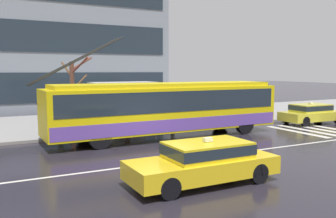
# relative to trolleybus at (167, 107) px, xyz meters

# --- Properties ---
(ground_plane) EXTENTS (160.00, 160.00, 0.00)m
(ground_plane) POSITION_rel_trolleybus_xyz_m (-2.00, -3.30, -1.54)
(ground_plane) COLOR #232029
(sidewalk_slab) EXTENTS (80.00, 10.00, 0.14)m
(sidewalk_slab) POSITION_rel_trolleybus_xyz_m (-2.00, 6.60, -1.47)
(sidewalk_slab) COLOR gray
(sidewalk_slab) RESTS_ON ground_plane
(crosswalk_stripe_edge_near) EXTENTS (0.44, 4.40, 0.01)m
(crosswalk_stripe_edge_near) POSITION_rel_trolleybus_xyz_m (7.18, -1.85, -1.54)
(crosswalk_stripe_edge_near) COLOR beige
(crosswalk_stripe_edge_near) RESTS_ON ground_plane
(crosswalk_stripe_inner_a) EXTENTS (0.44, 4.40, 0.01)m
(crosswalk_stripe_inner_a) POSITION_rel_trolleybus_xyz_m (8.08, -1.85, -1.54)
(crosswalk_stripe_inner_a) COLOR beige
(crosswalk_stripe_inner_a) RESTS_ON ground_plane
(crosswalk_stripe_center) EXTENTS (0.44, 4.40, 0.01)m
(crosswalk_stripe_center) POSITION_rel_trolleybus_xyz_m (8.98, -1.85, -1.54)
(crosswalk_stripe_center) COLOR beige
(crosswalk_stripe_center) RESTS_ON ground_plane
(crosswalk_stripe_inner_b) EXTENTS (0.44, 4.40, 0.01)m
(crosswalk_stripe_inner_b) POSITION_rel_trolleybus_xyz_m (9.88, -1.85, -1.54)
(crosswalk_stripe_inner_b) COLOR beige
(crosswalk_stripe_inner_b) RESTS_ON ground_plane
(lane_centre_line) EXTENTS (72.00, 0.14, 0.01)m
(lane_centre_line) POSITION_rel_trolleybus_xyz_m (-2.00, -4.50, -1.54)
(lane_centre_line) COLOR silver
(lane_centre_line) RESTS_ON ground_plane
(trolleybus) EXTENTS (12.84, 2.72, 4.98)m
(trolleybus) POSITION_rel_trolleybus_xyz_m (0.00, 0.00, 0.00)
(trolleybus) COLOR yellow
(trolleybus) RESTS_ON ground_plane
(taxi_oncoming_near) EXTENTS (4.61, 1.76, 1.39)m
(taxi_oncoming_near) POSITION_rel_trolleybus_xyz_m (-2.51, -7.30, -0.84)
(taxi_oncoming_near) COLOR yellow
(taxi_oncoming_near) RESTS_ON ground_plane
(taxi_ahead_of_bus) EXTENTS (4.37, 1.89, 1.39)m
(taxi_ahead_of_bus) POSITION_rel_trolleybus_xyz_m (10.47, -0.02, -0.84)
(taxi_ahead_of_bus) COLOR gold
(taxi_ahead_of_bus) RESTS_ON ground_plane
(bus_shelter) EXTENTS (3.74, 1.80, 2.61)m
(bus_shelter) POSITION_rel_trolleybus_xyz_m (-1.10, 3.67, 0.57)
(bus_shelter) COLOR gray
(bus_shelter) RESTS_ON sidewalk_slab
(pedestrian_at_shelter) EXTENTS (1.36, 1.36, 1.93)m
(pedestrian_at_shelter) POSITION_rel_trolleybus_xyz_m (-4.59, 3.73, 0.12)
(pedestrian_at_shelter) COLOR black
(pedestrian_at_shelter) RESTS_ON sidewalk_slab
(pedestrian_approaching_curb) EXTENTS (1.27, 1.27, 1.91)m
(pedestrian_approaching_curb) POSITION_rel_trolleybus_xyz_m (-0.97, 3.44, 0.10)
(pedestrian_approaching_curb) COLOR black
(pedestrian_approaching_curb) RESTS_ON sidewalk_slab
(pedestrian_walking_past) EXTENTS (1.37, 1.37, 1.96)m
(pedestrian_walking_past) POSITION_rel_trolleybus_xyz_m (1.90, 3.13, 0.18)
(pedestrian_walking_past) COLOR #504D40
(pedestrian_walking_past) RESTS_ON sidewalk_slab
(street_tree_bare) EXTENTS (1.72, 2.34, 4.07)m
(street_tree_bare) POSITION_rel_trolleybus_xyz_m (-3.75, 4.34, 0.83)
(street_tree_bare) COLOR brown
(street_tree_bare) RESTS_ON sidewalk_slab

